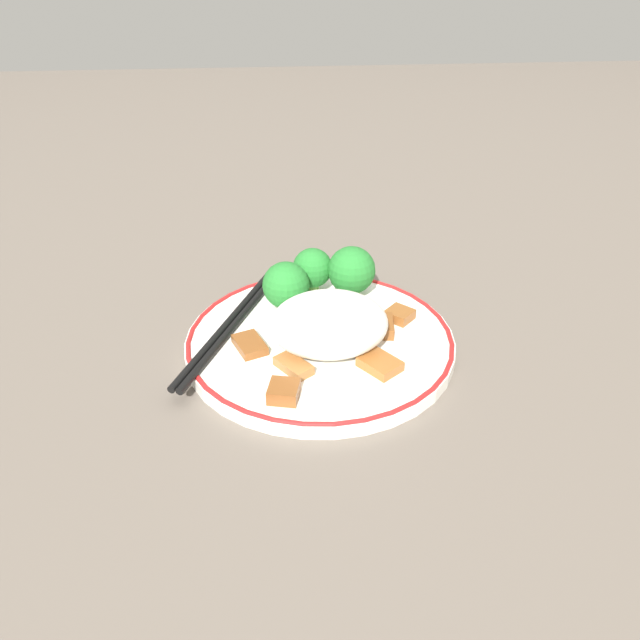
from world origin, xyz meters
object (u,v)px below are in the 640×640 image
at_px(broccoli_back_right, 286,286).
at_px(chopsticks, 231,324).
at_px(broccoli_back_left, 352,271).
at_px(plate, 320,341).
at_px(broccoli_back_center, 312,268).

relative_size(broccoli_back_right, chopsticks, 0.25).
relative_size(broccoli_back_left, broccoli_back_right, 1.10).
distance_m(broccoli_back_right, chopsticks, 0.07).
relative_size(plate, broccoli_back_left, 4.54).
bearing_deg(plate, chopsticks, -17.04).
bearing_deg(chopsticks, broccoli_back_left, -159.02).
xyz_separation_m(plate, broccoli_back_center, (0.00, -0.09, 0.03)).
relative_size(plate, broccoli_back_center, 5.16).
distance_m(broccoli_back_left, chopsticks, 0.14).
bearing_deg(broccoli_back_left, chopsticks, 20.98).
bearing_deg(broccoli_back_left, broccoli_back_right, 14.83).
relative_size(broccoli_back_left, chopsticks, 0.27).
distance_m(broccoli_back_center, broccoli_back_right, 0.05).
bearing_deg(broccoli_back_right, chopsticks, 27.96).
bearing_deg(broccoli_back_left, broccoli_back_center, -19.49).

